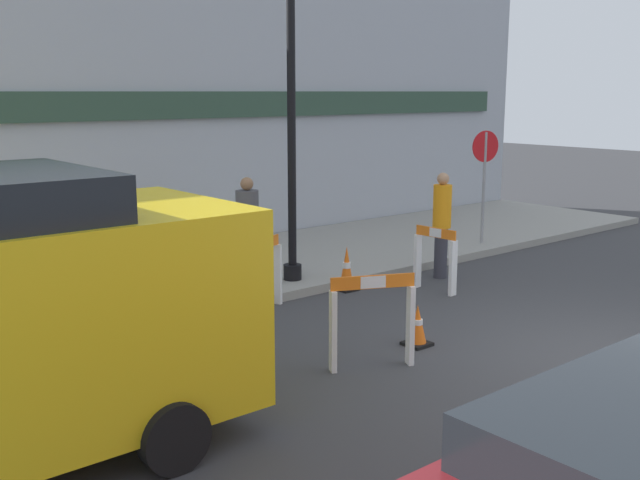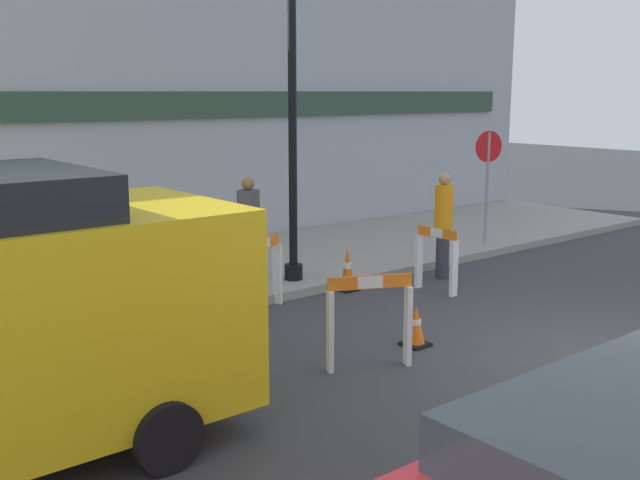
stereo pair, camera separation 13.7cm
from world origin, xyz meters
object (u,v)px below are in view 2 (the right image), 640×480
Objects in this scene: person_worker at (443,221)px; stop_sign at (488,168)px; streetlamp_post at (292,47)px; person_pedestrian at (249,225)px.

stop_sign is at bearing -169.99° from person_worker.
stop_sign is 2.59m from person_worker.
streetlamp_post is 3.72m from person_worker.
stop_sign is 1.35× the size of person_pedestrian.
streetlamp_post reaches higher than person_worker.
person_worker is at bearing -24.56° from streetlamp_post.
person_worker is at bearing 37.11° from stop_sign.
stop_sign reaches higher than person_worker.
person_pedestrian is at bearing 8.14° from stop_sign.
person_worker reaches higher than person_pedestrian.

